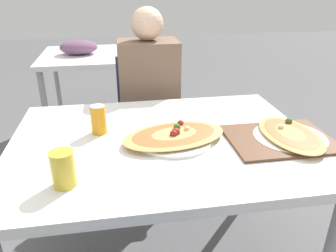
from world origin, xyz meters
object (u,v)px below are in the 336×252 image
Objects in this scene: pizza_main at (174,136)px; drink_glass at (63,169)px; soda_can at (99,120)px; chair_far_seated at (148,118)px; dining_table at (162,153)px; pizza_second at (290,135)px; person_seated at (149,94)px.

pizza_main is 3.92× the size of drink_glass.
soda_can is (-0.31, 0.13, 0.04)m from pizza_main.
pizza_main is (0.03, -0.82, 0.27)m from chair_far_seated.
soda_can is 1.02× the size of drink_glass.
dining_table is 0.47m from drink_glass.
dining_table is 0.31m from soda_can.
pizza_main is 0.48m from pizza_second.
soda_can is at bearing 157.80° from pizza_main.
chair_far_seated reaches higher than drink_glass.
drink_glass reaches higher than pizza_main.
dining_table is 0.54m from pizza_second.
pizza_main is at bearing 92.15° from person_seated.
chair_far_seated is 0.73× the size of person_seated.
chair_far_seated is 0.81m from soda_can.
pizza_second is at bearing -9.91° from dining_table.
pizza_second is at bearing 11.87° from drink_glass.
dining_table is at bearing -21.38° from soda_can.
person_seated reaches higher than soda_can.
pizza_main is at bearing 91.85° from chair_far_seated.
pizza_main is at bearing -26.54° from dining_table.
pizza_main is at bearing -22.20° from soda_can.
chair_far_seated reaches higher than pizza_main.
person_seated is at bearing 68.32° from drink_glass.
soda_can reaches higher than pizza_second.
drink_glass is (-0.38, -1.07, 0.31)m from chair_far_seated.
chair_far_seated is at bearing 68.05° from soda_can.
drink_glass is (-0.36, -0.28, 0.13)m from dining_table.
drink_glass reaches higher than pizza_second.
chair_far_seated is 0.86m from pizza_main.
person_seated is 0.71m from pizza_main.
pizza_second reaches higher than dining_table.
chair_far_seated is at bearing 88.53° from dining_table.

